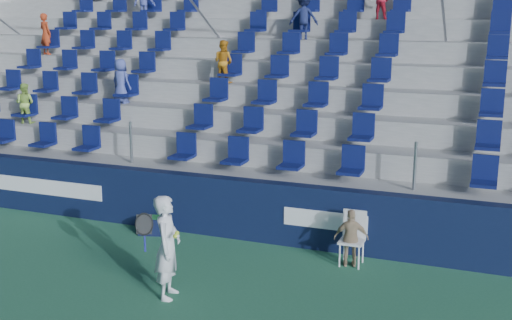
{
  "coord_description": "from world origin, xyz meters",
  "views": [
    {
      "loc": [
        4.41,
        -8.03,
        4.39
      ],
      "look_at": [
        0.2,
        2.8,
        1.7
      ],
      "focal_mm": 45.0,
      "sensor_mm": 36.0,
      "label": 1
    }
  ],
  "objects": [
    {
      "name": "sponsor_wall",
      "position": [
        0.0,
        3.15,
        0.6
      ],
      "size": [
        24.0,
        0.32,
        1.2
      ],
      "color": "#0F1737",
      "rests_on": "ground"
    },
    {
      "name": "grandstand",
      "position": [
        -0.0,
        8.24,
        2.14
      ],
      "size": [
        24.0,
        8.17,
        6.63
      ],
      "color": "#A9A9A4",
      "rests_on": "ground"
    },
    {
      "name": "line_judge_chair",
      "position": [
        2.11,
        2.65,
        0.55
      ],
      "size": [
        0.42,
        0.43,
        0.96
      ],
      "color": "white",
      "rests_on": "ground"
    },
    {
      "name": "tennis_player",
      "position": [
        -0.27,
        0.22,
        0.83
      ],
      "size": [
        0.69,
        0.68,
        1.66
      ],
      "color": "silver",
      "rests_on": "ground"
    },
    {
      "name": "ball_bin",
      "position": [
        -1.97,
        2.75,
        0.19
      ],
      "size": [
        0.71,
        0.56,
        0.35
      ],
      "color": "#0E1433",
      "rests_on": "ground"
    },
    {
      "name": "ground",
      "position": [
        0.0,
        0.0,
        0.0
      ],
      "size": [
        70.0,
        70.0,
        0.0
      ],
      "primitive_type": "plane",
      "color": "#30714C",
      "rests_on": "ground"
    },
    {
      "name": "line_judge",
      "position": [
        2.11,
        2.5,
        0.52
      ],
      "size": [
        0.65,
        0.41,
        1.04
      ],
      "primitive_type": "imported",
      "rotation": [
        0.0,
        0.0,
        3.41
      ],
      "color": "tan",
      "rests_on": "ground"
    }
  ]
}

